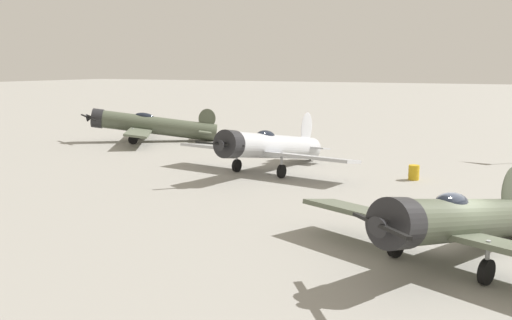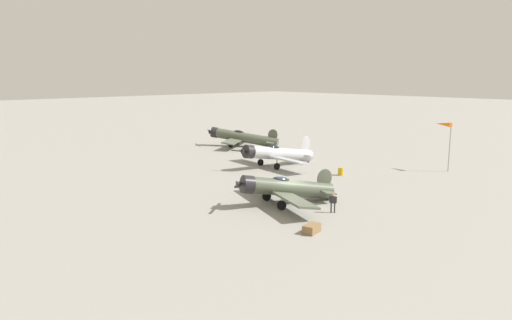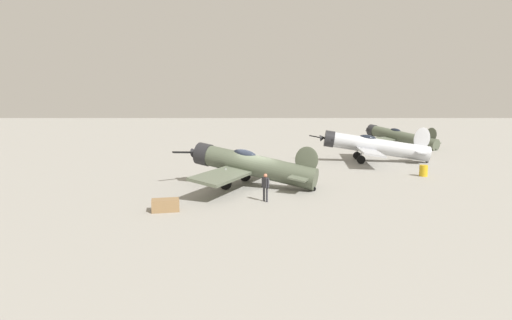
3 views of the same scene
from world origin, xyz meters
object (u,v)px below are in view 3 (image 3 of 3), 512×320
object	(u,v)px
ground_crew_mechanic	(265,185)
equipment_crate	(165,205)
airplane_mid_apron	(372,146)
fuel_drum	(423,171)
airplane_foreground	(249,165)
airplane_far_line	(398,137)

from	to	relation	value
ground_crew_mechanic	equipment_crate	size ratio (longest dim) A/B	1.04
airplane_mid_apron	fuel_drum	xyz separation A→B (m)	(8.52, 1.55, -1.15)
airplane_foreground	ground_crew_mechanic	size ratio (longest dim) A/B	7.10
ground_crew_mechanic	fuel_drum	xyz separation A→B (m)	(-8.55, 12.40, -0.52)
equipment_crate	fuel_drum	size ratio (longest dim) A/B	1.76
airplane_mid_apron	ground_crew_mechanic	bearing A→B (deg)	65.00
airplane_foreground	airplane_far_line	distance (m)	34.23
airplane_foreground	equipment_crate	size ratio (longest dim) A/B	7.37
airplane_foreground	equipment_crate	bearing A→B (deg)	79.64
airplane_foreground	equipment_crate	xyz separation A→B (m)	(6.65, -4.16, -1.13)
airplane_far_line	fuel_drum	world-z (taller)	airplane_far_line
airplane_mid_apron	ground_crew_mechanic	distance (m)	20.24
equipment_crate	fuel_drum	world-z (taller)	fuel_drum
airplane_far_line	ground_crew_mechanic	distance (m)	37.50
airplane_mid_apron	fuel_drum	bearing A→B (deg)	107.75
airplane_far_line	airplane_foreground	bearing A→B (deg)	112.07
airplane_far_line	fuel_drum	distance (m)	24.76
airplane_mid_apron	equipment_crate	size ratio (longest dim) A/B	7.99
airplane_foreground	airplane_mid_apron	bearing A→B (deg)	-111.66
equipment_crate	airplane_far_line	bearing A→B (deg)	145.29
ground_crew_mechanic	fuel_drum	world-z (taller)	ground_crew_mechanic
airplane_far_line	ground_crew_mechanic	size ratio (longest dim) A/B	7.17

